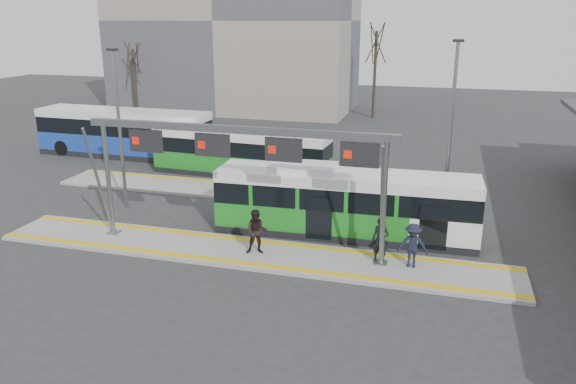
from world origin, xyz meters
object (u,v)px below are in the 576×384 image
(passenger_a, at_px, (380,240))
(passenger_c, at_px, (413,245))
(hero_bus, at_px, (344,204))
(passenger_b, at_px, (257,232))
(gantry, at_px, (239,152))

(passenger_a, distance_m, passenger_c, 1.26)
(hero_bus, distance_m, passenger_a, 3.55)
(hero_bus, height_order, passenger_b, hero_bus)
(gantry, distance_m, hero_bus, 5.66)
(passenger_a, distance_m, passenger_b, 4.99)
(hero_bus, relative_size, passenger_a, 6.26)
(gantry, height_order, passenger_b, gantry)
(passenger_c, bearing_deg, passenger_a, 172.54)
(hero_bus, xyz_separation_m, passenger_b, (-2.99, -3.42, -0.37))
(gantry, distance_m, passenger_c, 7.75)
(gantry, bearing_deg, passenger_c, 0.51)
(hero_bus, relative_size, passenger_c, 6.53)
(hero_bus, xyz_separation_m, passenger_a, (1.98, -2.93, -0.38))
(passenger_a, bearing_deg, hero_bus, 135.70)
(gantry, relative_size, hero_bus, 1.12)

